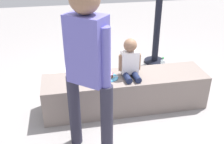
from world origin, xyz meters
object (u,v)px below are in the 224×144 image
child_seated (130,60)px  gift_bag (103,58)px  cake_plate (109,77)px  handbag_black_leather (96,81)px  water_bottle_far_side (162,64)px  cake_box_white (60,74)px  water_bottle_near_gift (122,75)px  adult_standing (88,61)px

child_seated → gift_bag: 1.31m
cake_plate → handbag_black_leather: size_ratio=0.62×
gift_bag → handbag_black_leather: (-0.21, -0.70, -0.04)m
gift_bag → water_bottle_far_side: (0.96, -0.30, -0.06)m
gift_bag → handbag_black_leather: size_ratio=1.00×
cake_box_white → handbag_black_leather: handbag_black_leather is taller
child_seated → handbag_black_leather: 0.82m
water_bottle_far_side → cake_box_white: bearing=178.6°
child_seated → cake_box_white: (-0.88, 0.94, -0.59)m
water_bottle_near_gift → handbag_black_leather: size_ratio=0.58×
handbag_black_leather → child_seated: bearing=-54.5°
cake_plate → cake_box_white: bearing=122.9°
child_seated → gift_bag: size_ratio=1.33×
child_seated → cake_box_white: bearing=133.1°
cake_box_white → handbag_black_leather: bearing=-39.9°
cake_plate → handbag_black_leather: (-0.10, 0.52, -0.35)m
child_seated → water_bottle_near_gift: size_ratio=2.28×
cake_plate → water_bottle_near_gift: 0.86m
cake_plate → handbag_black_leather: 0.63m
adult_standing → cake_box_white: 1.91m
gift_bag → handbag_black_leather: bearing=-106.7°
handbag_black_leather → cake_plate: bearing=-79.3°
adult_standing → cake_plate: bearing=64.7°
adult_standing → gift_bag: size_ratio=4.69×
child_seated → cake_plate: bearing=-176.8°
water_bottle_far_side → cake_plate: bearing=-139.6°
water_bottle_far_side → handbag_black_leather: size_ratio=0.65×
adult_standing → water_bottle_near_gift: 1.78m
adult_standing → water_bottle_near_gift: bearing=64.7°
adult_standing → cake_plate: size_ratio=7.58×
gift_bag → cake_box_white: gift_bag is taller
water_bottle_near_gift → cake_box_white: water_bottle_near_gift is taller
gift_bag → handbag_black_leather: same height
gift_bag → water_bottle_near_gift: size_ratio=1.71×
water_bottle_far_side → cake_box_white: (-1.70, 0.04, -0.03)m
water_bottle_near_gift → handbag_black_leather: handbag_black_leather is taller
adult_standing → gift_bag: 2.12m
water_bottle_near_gift → adult_standing: bearing=-115.3°
water_bottle_far_side → child_seated: bearing=-132.0°
child_seated → gift_bag: (-0.15, 1.21, -0.50)m
adult_standing → cake_plate: adult_standing is taller
cake_plate → water_bottle_near_gift: size_ratio=1.06×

